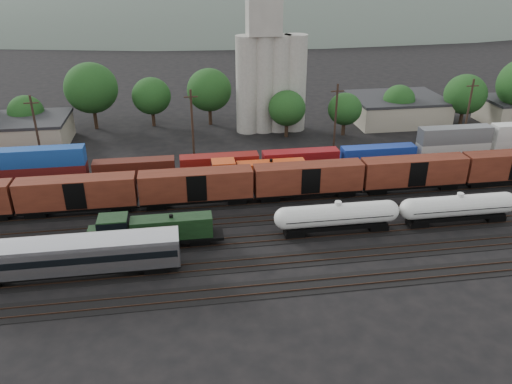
{
  "coord_description": "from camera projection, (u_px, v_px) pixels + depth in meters",
  "views": [
    {
      "loc": [
        -13.65,
        -56.15,
        30.86
      ],
      "look_at": [
        -4.66,
        2.0,
        3.0
      ],
      "focal_mm": 35.0,
      "sensor_mm": 36.0,
      "label": 1
    }
  ],
  "objects": [
    {
      "name": "green_locomotive",
      "position": [
        148.0,
        231.0,
        57.25
      ],
      "size": [
        15.49,
        2.73,
        4.1
      ],
      "color": "black",
      "rests_on": "ground"
    },
    {
      "name": "orange_locomotive",
      "position": [
        252.0,
        172.0,
        72.6
      ],
      "size": [
        16.59,
        2.77,
        4.15
      ],
      "color": "black",
      "rests_on": "ground"
    },
    {
      "name": "tank_car_a",
      "position": [
        337.0,
        216.0,
        60.32
      ],
      "size": [
        15.56,
        2.79,
        4.08
      ],
      "color": "silver",
      "rests_on": "ground"
    },
    {
      "name": "utility_poles",
      "position": [
        265.0,
        121.0,
        82.24
      ],
      "size": [
        122.2,
        0.36,
        12.0
      ],
      "color": "black",
      "rests_on": "ground"
    },
    {
      "name": "tracks",
      "position": [
        294.0,
        216.0,
        65.23
      ],
      "size": [
        180.0,
        33.2,
        0.2
      ],
      "color": "black",
      "rests_on": "ground"
    },
    {
      "name": "tank_car_b",
      "position": [
        458.0,
        207.0,
        62.5
      ],
      "size": [
        15.42,
        2.76,
        4.04
      ],
      "color": "silver",
      "rests_on": "ground"
    },
    {
      "name": "container_wall",
      "position": [
        216.0,
        161.0,
        76.35
      ],
      "size": [
        160.0,
        2.6,
        5.8
      ],
      "color": "black",
      "rests_on": "ground"
    },
    {
      "name": "boxcar_string",
      "position": [
        362.0,
        175.0,
        69.87
      ],
      "size": [
        153.6,
        2.9,
        4.2
      ],
      "color": "black",
      "rests_on": "ground"
    },
    {
      "name": "tree_band",
      "position": [
        227.0,
        94.0,
        94.51
      ],
      "size": [
        165.12,
        21.76,
        13.47
      ],
      "color": "black",
      "rests_on": "ground"
    },
    {
      "name": "grain_silo",
      "position": [
        270.0,
        72.0,
        93.04
      ],
      "size": [
        13.4,
        5.0,
        29.0
      ],
      "color": "#A19E93",
      "rests_on": "ground"
    },
    {
      "name": "industrial_sheds",
      "position": [
        287.0,
        118.0,
        96.56
      ],
      "size": [
        119.38,
        17.26,
        5.1
      ],
      "color": "#9E937F",
      "rests_on": "ground"
    },
    {
      "name": "distant_hills",
      "position": [
        238.0,
        48.0,
        309.58
      ],
      "size": [
        860.0,
        286.0,
        130.0
      ],
      "color": "#59665B",
      "rests_on": "ground"
    },
    {
      "name": "passenger_coach",
      "position": [
        71.0,
        254.0,
        51.43
      ],
      "size": [
        22.14,
        2.73,
        5.03
      ],
      "color": "silver",
      "rests_on": "ground"
    },
    {
      "name": "ground",
      "position": [
        293.0,
        217.0,
        65.25
      ],
      "size": [
        600.0,
        600.0,
        0.0
      ],
      "primitive_type": "plane",
      "color": "black"
    }
  ]
}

